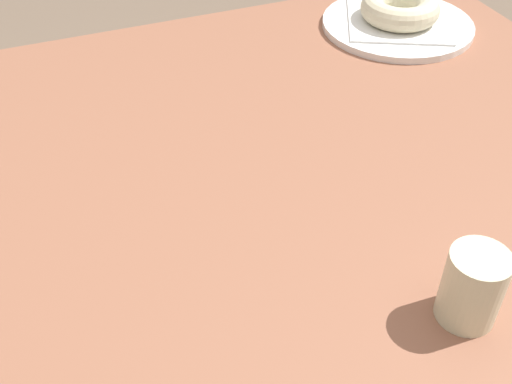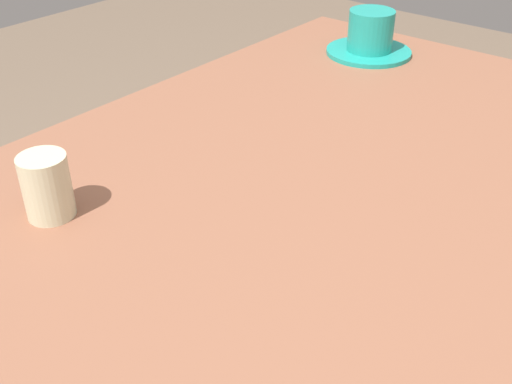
{
  "view_description": "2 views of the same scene",
  "coord_description": "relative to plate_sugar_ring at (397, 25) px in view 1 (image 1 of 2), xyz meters",
  "views": [
    {
      "loc": [
        -0.11,
        -0.49,
        1.15
      ],
      "look_at": [
        0.06,
        -0.06,
        0.76
      ],
      "focal_mm": 44.47,
      "sensor_mm": 36.0,
      "label": 1
    },
    {
      "loc": [
        0.47,
        0.29,
        1.09
      ],
      "look_at": [
        0.07,
        -0.04,
        0.76
      ],
      "focal_mm": 43.75,
      "sensor_mm": 36.0,
      "label": 2
    }
  ],
  "objects": [
    {
      "name": "plate_sugar_ring",
      "position": [
        0.0,
        0.0,
        0.0
      ],
      "size": [
        0.23,
        0.23,
        0.01
      ],
      "primitive_type": "cylinder",
      "color": "white",
      "rests_on": "table"
    },
    {
      "name": "sugar_jar",
      "position": [
        -0.24,
        -0.49,
        0.03
      ],
      "size": [
        0.05,
        0.05,
        0.07
      ],
      "primitive_type": "cylinder",
      "color": "beige",
      "rests_on": "table"
    },
    {
      "name": "table",
      "position": [
        -0.42,
        -0.26,
        -0.09
      ],
      "size": [
        1.19,
        0.83,
        0.71
      ],
      "color": "#8F5940",
      "rests_on": "ground_plane"
    },
    {
      "name": "napkin_sugar_ring",
      "position": [
        0.0,
        0.0,
        0.01
      ],
      "size": [
        0.2,
        0.2,
        0.0
      ],
      "primitive_type": "cube",
      "rotation": [
        0.0,
        0.0,
        -0.46
      ],
      "color": "white",
      "rests_on": "plate_sugar_ring"
    },
    {
      "name": "donut_sugar_ring",
      "position": [
        0.0,
        0.0,
        0.03
      ],
      "size": [
        0.12,
        0.12,
        0.04
      ],
      "primitive_type": "torus",
      "color": "beige",
      "rests_on": "napkin_sugar_ring"
    }
  ]
}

